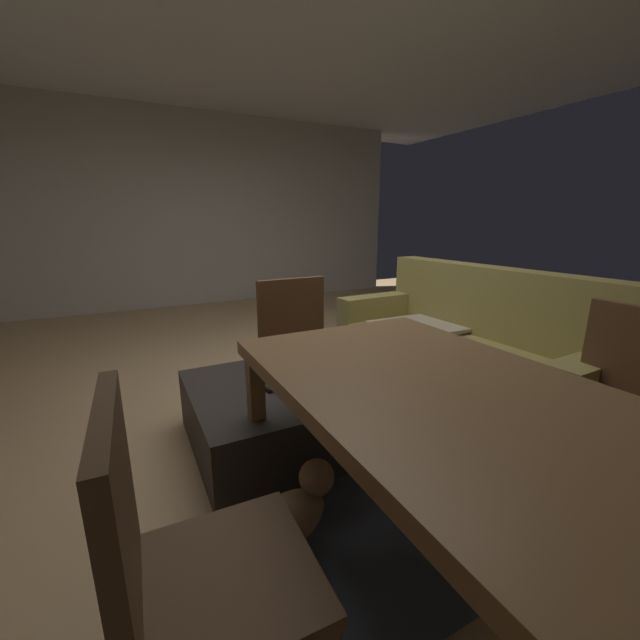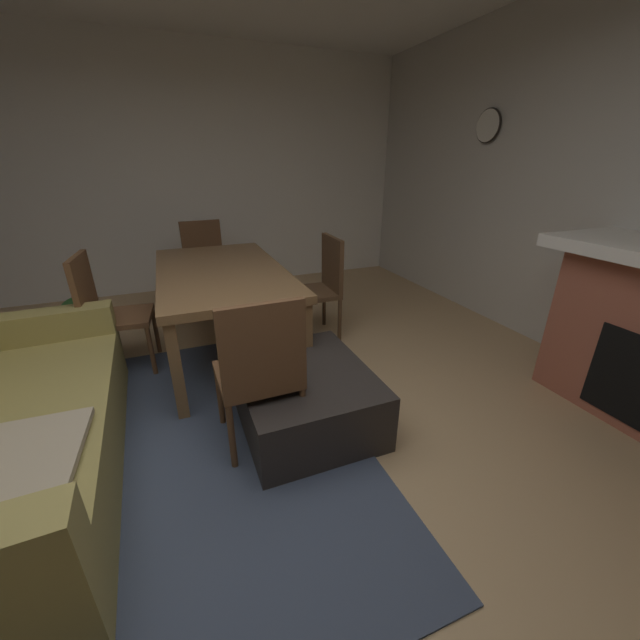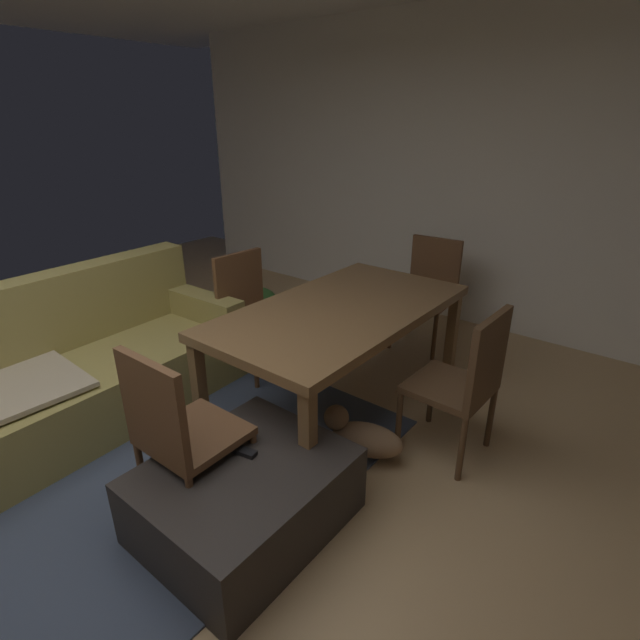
# 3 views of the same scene
# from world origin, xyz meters

# --- Properties ---
(floor) EXTENTS (8.97, 8.97, 0.00)m
(floor) POSITION_xyz_m (0.00, 0.00, 0.00)
(floor) COLOR tan
(wall_right_window_side) EXTENTS (0.12, 6.39, 2.79)m
(wall_right_window_side) POSITION_xyz_m (3.74, 0.00, 1.40)
(wall_right_window_side) COLOR white
(wall_right_window_side) RESTS_ON ground
(area_rug) EXTENTS (2.60, 2.00, 0.01)m
(area_rug) POSITION_xyz_m (0.52, 0.20, 0.01)
(area_rug) COLOR #3D475B
(area_rug) RESTS_ON ground
(couch) EXTENTS (2.05, 0.94, 0.94)m
(couch) POSITION_xyz_m (0.55, 1.01, 0.33)
(couch) COLOR #9E8E4C
(couch) RESTS_ON ground
(ottoman_coffee_table) EXTENTS (0.95, 0.78, 0.36)m
(ottoman_coffee_table) POSITION_xyz_m (0.52, -0.55, 0.18)
(ottoman_coffee_table) COLOR #2D2826
(ottoman_coffee_table) RESTS_ON ground
(tv_remote) EXTENTS (0.08, 0.17, 0.02)m
(tv_remote) POSITION_xyz_m (0.58, -0.47, 0.38)
(tv_remote) COLOR black
(tv_remote) RESTS_ON ottoman_coffee_table
(dining_table) EXTENTS (1.82, 0.98, 0.74)m
(dining_table) POSITION_xyz_m (1.69, -0.26, 0.67)
(dining_table) COLOR brown
(dining_table) RESTS_ON ground
(dining_chair_east) EXTENTS (0.47, 0.47, 0.93)m
(dining_chair_east) POSITION_xyz_m (2.99, -0.25, 0.52)
(dining_chair_east) COLOR brown
(dining_chair_east) RESTS_ON ground
(dining_chair_south) EXTENTS (0.45, 0.45, 0.93)m
(dining_chair_south) POSITION_xyz_m (1.69, -1.14, 0.52)
(dining_chair_south) COLOR #513823
(dining_chair_south) RESTS_ON ground
(dining_chair_west) EXTENTS (0.45, 0.45, 0.93)m
(dining_chair_west) POSITION_xyz_m (0.38, -0.26, 0.52)
(dining_chair_west) COLOR brown
(dining_chair_west) RESTS_ON ground
(dining_chair_north) EXTENTS (0.47, 0.47, 0.93)m
(dining_chair_north) POSITION_xyz_m (1.69, 0.62, 0.52)
(dining_chair_north) COLOR brown
(dining_chair_north) RESTS_ON ground
(potted_plant) EXTENTS (0.33, 0.33, 0.52)m
(potted_plant) POSITION_xyz_m (2.06, 0.88, 0.30)
(potted_plant) COLOR brown
(potted_plant) RESTS_ON ground
(small_dog) EXTENTS (0.32, 0.49, 0.28)m
(small_dog) POSITION_xyz_m (1.28, -0.72, 0.17)
(small_dog) COLOR #8C6B4C
(small_dog) RESTS_ON ground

